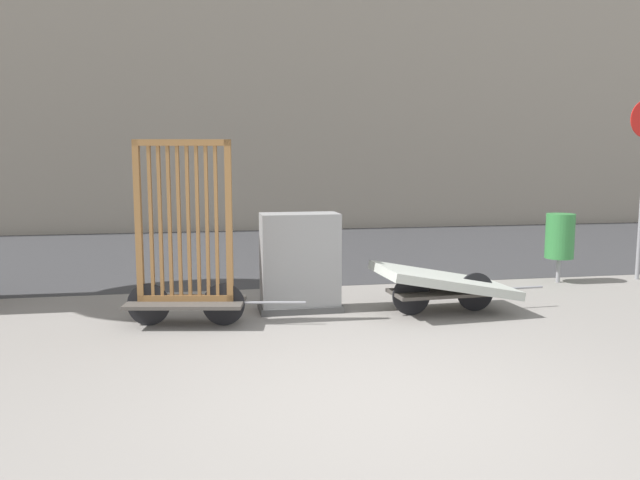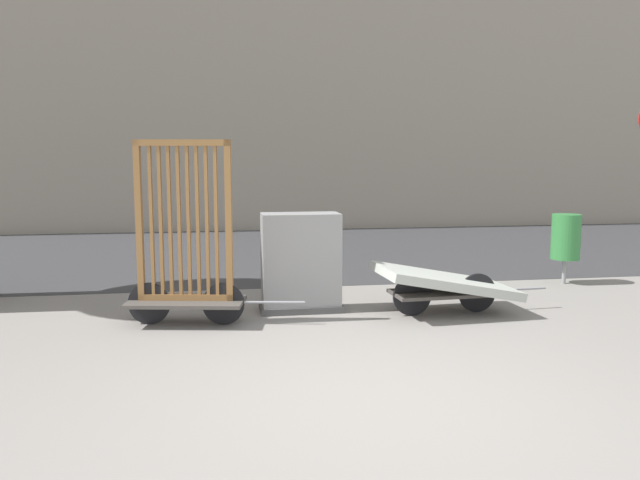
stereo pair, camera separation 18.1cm
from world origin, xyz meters
name	(u,v)px [view 1 (the left image)]	position (x,y,z in m)	size (l,w,h in m)	color
ground_plane	(382,402)	(0.00, 0.00, 0.00)	(60.00, 60.00, 0.00)	gray
road_strip	(269,251)	(0.00, 8.24, 0.00)	(56.00, 7.59, 0.01)	#38383A
bike_cart_with_bedframe	(185,260)	(-1.54, 2.60, 0.75)	(2.03, 0.80, 2.09)	#4C4742
bike_cart_with_mattress	(444,283)	(1.55, 2.60, 0.38)	(2.19, 1.08, 0.61)	#4C4742
utility_cabinet	(300,266)	(-0.17, 3.06, 0.57)	(1.02, 0.53, 1.21)	#4C4C4C
trash_bin	(560,236)	(4.00, 4.09, 0.71)	(0.42, 0.42, 1.05)	gray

